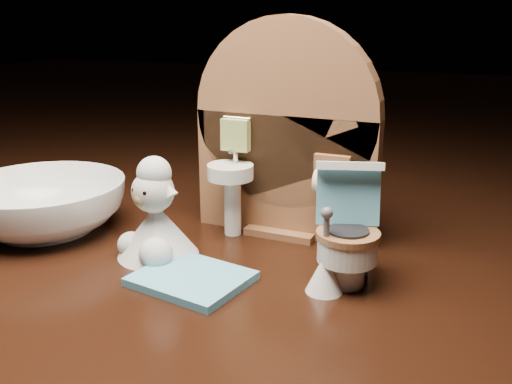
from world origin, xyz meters
The scene contains 6 objects.
backdrop_panel centered at (0.00, 0.06, 0.07)m, with size 0.13×0.05×0.15m.
toy_toilet centered at (0.06, 0.01, 0.03)m, with size 0.04×0.05×0.07m.
bath_mat centered at (-0.02, -0.03, 0.00)m, with size 0.06×0.05×0.00m, color #5BAAC9.
toilet_brush centered at (0.05, -0.01, 0.01)m, with size 0.02×0.02×0.05m.
plush_lamb centered at (-0.06, -0.01, 0.02)m, with size 0.05×0.05×0.07m.
ceramic_bowl centered at (-0.16, 0.00, 0.02)m, with size 0.12×0.12×0.04m, color white.
Camera 1 is at (0.13, -0.30, 0.15)m, focal length 40.00 mm.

